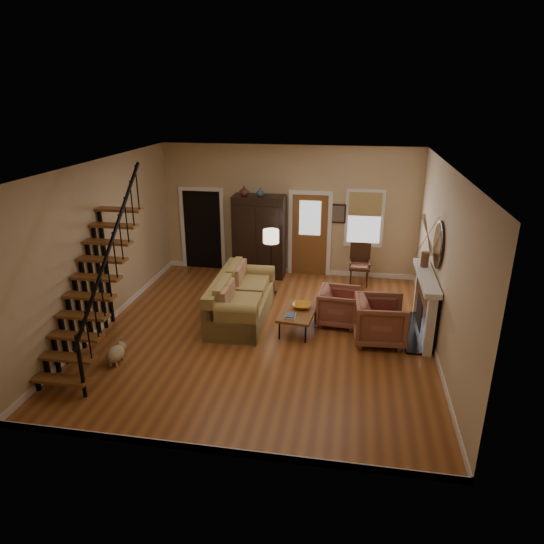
% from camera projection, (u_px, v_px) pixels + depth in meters
% --- Properties ---
extents(room, '(7.00, 7.33, 3.30)m').
position_uv_depth(room, '(260.00, 235.00, 10.82)').
color(room, '#965326').
rests_on(room, ground).
extents(staircase, '(0.94, 2.80, 3.20)m').
position_uv_depth(staircase, '(91.00, 272.00, 8.33)').
color(staircase, brown).
rests_on(staircase, ground).
extents(fireplace, '(0.33, 1.95, 2.30)m').
position_uv_depth(fireplace, '(427.00, 299.00, 9.36)').
color(fireplace, black).
rests_on(fireplace, ground).
extents(armoire, '(1.30, 0.60, 2.10)m').
position_uv_depth(armoire, '(259.00, 236.00, 12.30)').
color(armoire, black).
rests_on(armoire, ground).
extents(vase_a, '(0.24, 0.24, 0.25)m').
position_uv_depth(vase_a, '(244.00, 191.00, 11.86)').
color(vase_a, '#4C2619').
rests_on(vase_a, armoire).
extents(vase_b, '(0.20, 0.20, 0.21)m').
position_uv_depth(vase_b, '(260.00, 192.00, 11.80)').
color(vase_b, '#334C60').
rests_on(vase_b, armoire).
extents(sofa, '(1.10, 2.46, 0.91)m').
position_uv_depth(sofa, '(242.00, 298.00, 10.16)').
color(sofa, '#9A8246').
rests_on(sofa, ground).
extents(coffee_table, '(0.76, 1.17, 0.42)m').
position_uv_depth(coffee_table, '(298.00, 320.00, 9.69)').
color(coffee_table, brown).
rests_on(coffee_table, ground).
extents(bowl, '(0.38, 0.38, 0.09)m').
position_uv_depth(bowl, '(302.00, 306.00, 9.73)').
color(bowl, orange).
rests_on(bowl, coffee_table).
extents(books, '(0.20, 0.28, 0.05)m').
position_uv_depth(books, '(290.00, 316.00, 9.35)').
color(books, beige).
rests_on(books, coffee_table).
extents(armchair_left, '(1.01, 0.99, 0.87)m').
position_uv_depth(armchair_left, '(380.00, 321.00, 9.18)').
color(armchair_left, brown).
rests_on(armchair_left, ground).
extents(armchair_right, '(0.88, 0.86, 0.75)m').
position_uv_depth(armchair_right, '(339.00, 306.00, 9.92)').
color(armchair_right, brown).
rests_on(armchair_right, ground).
extents(floor_lamp, '(0.40, 0.40, 1.58)m').
position_uv_depth(floor_lamp, '(271.00, 263.00, 11.21)').
color(floor_lamp, black).
rests_on(floor_lamp, ground).
extents(side_chair, '(0.54, 0.54, 1.02)m').
position_uv_depth(side_chair, '(360.00, 265.00, 11.90)').
color(side_chair, '#3C2113').
rests_on(side_chair, ground).
extents(dog, '(0.29, 0.47, 0.34)m').
position_uv_depth(dog, '(116.00, 355.00, 8.51)').
color(dog, tan).
rests_on(dog, ground).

